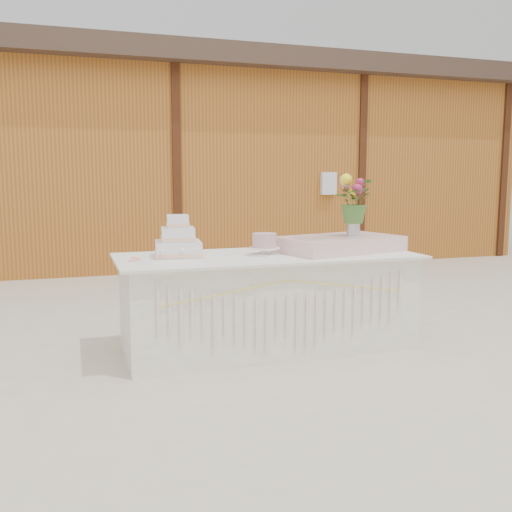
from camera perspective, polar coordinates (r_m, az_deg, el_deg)
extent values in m
plane|color=beige|center=(4.74, 1.14, -9.12)|extent=(80.00, 80.00, 0.00)
cube|color=#AA6023|center=(10.40, -9.91, 8.33)|extent=(12.00, 4.00, 3.00)
cube|color=#3D2C22|center=(10.54, -10.13, 17.33)|extent=(12.60, 4.60, 0.30)
cube|color=white|center=(4.65, 1.15, -4.69)|extent=(2.28, 0.88, 0.75)
cube|color=white|center=(4.58, 1.16, 0.01)|extent=(2.40, 1.00, 0.02)
cube|color=white|center=(4.51, -7.79, 0.72)|extent=(0.39, 0.39, 0.12)
cube|color=#FFC2A1|center=(4.52, -7.78, 0.26)|extent=(0.40, 0.40, 0.03)
cube|color=white|center=(4.50, -7.81, 2.17)|extent=(0.28, 0.28, 0.11)
cube|color=#FFC2A1|center=(4.50, -7.81, 1.78)|extent=(0.29, 0.29, 0.03)
cube|color=white|center=(4.49, -7.84, 3.48)|extent=(0.18, 0.18, 0.10)
cube|color=#FFC2A1|center=(4.49, -7.83, 3.16)|extent=(0.20, 0.20, 0.03)
cylinder|color=white|center=(4.55, 0.85, 0.16)|extent=(0.21, 0.21, 0.01)
cylinder|color=white|center=(4.54, 0.85, 0.49)|extent=(0.06, 0.06, 0.04)
cylinder|color=white|center=(4.54, 0.85, 0.80)|extent=(0.24, 0.24, 0.01)
cylinder|color=#DB9EA6|center=(4.53, 0.85, 1.58)|extent=(0.19, 0.19, 0.11)
cube|color=beige|center=(4.83, 8.34, 1.20)|extent=(1.11, 0.81, 0.13)
cylinder|color=silver|center=(4.90, 9.71, 2.92)|extent=(0.11, 0.11, 0.15)
imported|color=#406C2B|center=(4.88, 9.78, 5.99)|extent=(0.44, 0.42, 0.37)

